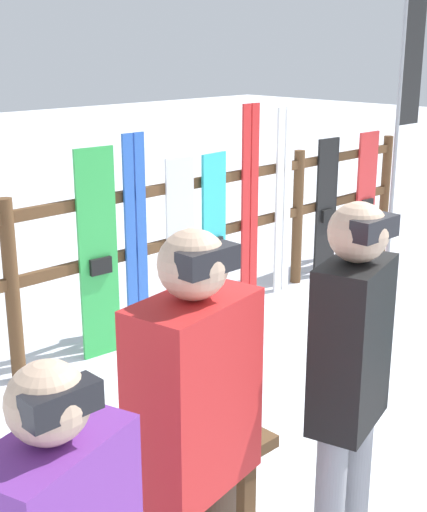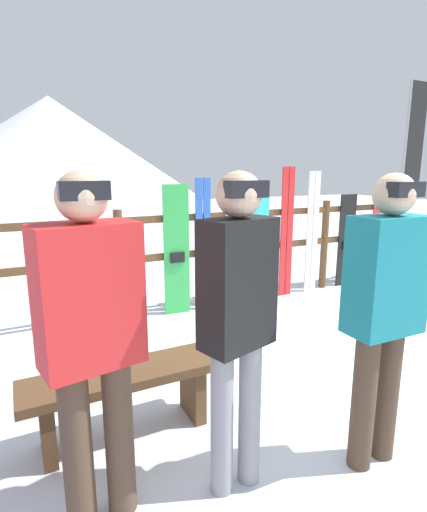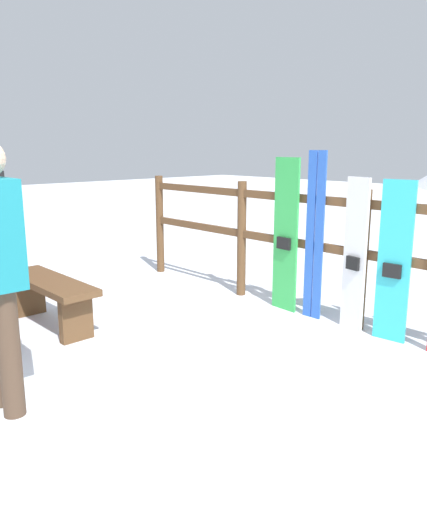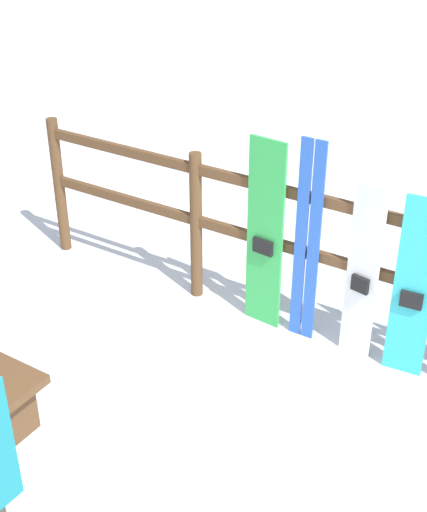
% 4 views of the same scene
% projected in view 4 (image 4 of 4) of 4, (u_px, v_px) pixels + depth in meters
% --- Properties ---
extents(fence, '(6.10, 0.10, 1.28)m').
position_uv_depth(fence, '(373.00, 264.00, 5.03)').
color(fence, brown).
rests_on(fence, ground).
extents(snowboard_green, '(0.31, 0.07, 1.55)m').
position_uv_depth(snowboard_green, '(265.00, 237.00, 5.37)').
color(snowboard_green, green).
rests_on(snowboard_green, ground).
extents(ski_pair_blue, '(0.20, 0.02, 1.62)m').
position_uv_depth(ski_pair_blue, '(307.00, 244.00, 5.19)').
color(ski_pair_blue, blue).
rests_on(ski_pair_blue, ground).
extents(snowboard_white, '(0.25, 0.09, 1.39)m').
position_uv_depth(snowboard_white, '(362.00, 275.00, 5.04)').
color(snowboard_white, white).
rests_on(snowboard_white, ground).
extents(snowboard_cyan, '(0.28, 0.08, 1.39)m').
position_uv_depth(snowboard_cyan, '(414.00, 290.00, 4.87)').
color(snowboard_cyan, '#2DBFCC').
rests_on(snowboard_cyan, ground).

